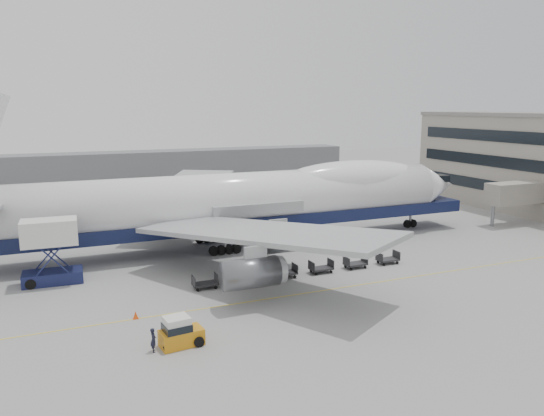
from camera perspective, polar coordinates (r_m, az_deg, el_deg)
name	(u,v)px	position (r m, az deg, el deg)	size (l,w,h in m)	color
ground	(281,274)	(53.81, 1.01, -7.10)	(260.00, 260.00, 0.00)	gray
apron_line	(308,293)	(48.69, 3.93, -9.08)	(60.00, 0.15, 0.01)	gold
hangar	(104,169)	(117.95, -17.65, 4.01)	(110.00, 8.00, 7.00)	slate
airliner	(246,200)	(63.50, -2.86, 0.91)	(67.00, 55.30, 19.98)	white
catering_truck	(51,248)	(54.37, -22.71, -3.98)	(5.52, 3.95, 6.19)	#171C45
baggage_tug	(180,333)	(38.78, -9.91, -13.08)	(3.15, 1.93, 2.18)	#C77F12
ground_worker	(153,340)	(38.33, -12.64, -13.67)	(0.62, 0.41, 1.71)	black
traffic_cone	(136,315)	(44.31, -14.46, -11.09)	(0.43, 0.43, 0.63)	#D7460B
dolly_0	(205,283)	(49.88, -7.21, -8.01)	(2.30, 1.35, 1.30)	#2D2D30
dolly_1	(246,278)	(51.05, -2.80, -7.49)	(2.30, 1.35, 1.30)	#2D2D30
dolly_2	(285,272)	(52.52, 1.38, -6.95)	(2.30, 1.35, 1.30)	#2D2D30
dolly_3	(321,268)	(54.24, 5.30, -6.41)	(2.30, 1.35, 1.30)	#2D2D30
dolly_4	(355,263)	(56.20, 8.95, -5.87)	(2.30, 1.35, 1.30)	#2D2D30
dolly_5	(388,259)	(58.38, 12.34, -5.36)	(2.30, 1.35, 1.30)	#2D2D30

